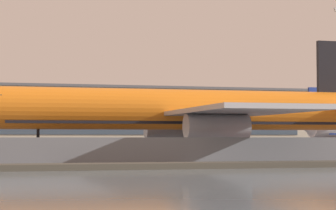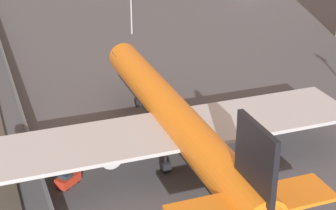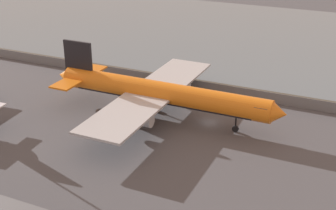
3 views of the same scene
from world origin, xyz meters
name	(u,v)px [view 2 (image 2 of 3)]	position (x,y,z in m)	size (l,w,h in m)	color
ground_plane	(138,125)	(0.00, 0.00, 0.00)	(500.00, 500.00, 0.00)	#4C4C51
perimeter_fence	(28,134)	(0.00, -16.00, 1.29)	(280.00, 0.10, 2.58)	slate
cargo_jet_orange	(177,121)	(11.34, 1.76, 5.65)	(53.95, 46.30, 14.82)	orange
baggage_tug	(68,179)	(12.60, -13.03, 0.81)	(3.25, 3.50, 1.80)	red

